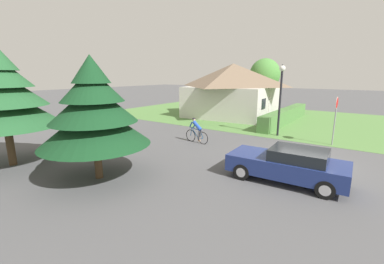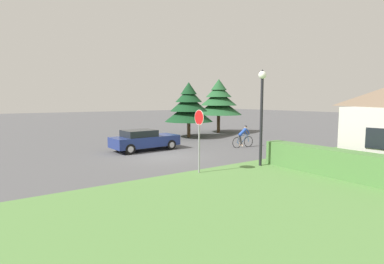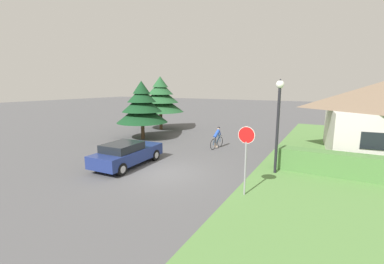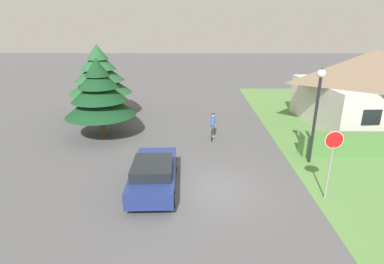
{
  "view_description": "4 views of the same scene",
  "coord_description": "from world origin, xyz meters",
  "views": [
    {
      "loc": [
        -12.31,
        -2.39,
        4.08
      ],
      "look_at": [
        -2.05,
        4.91,
        1.25
      ],
      "focal_mm": 24.0,
      "sensor_mm": 36.0,
      "label": 1
    },
    {
      "loc": [
        15.07,
        -8.49,
        3.26
      ],
      "look_at": [
        -0.87,
        2.69,
        1.18
      ],
      "focal_mm": 28.0,
      "sensor_mm": 36.0,
      "label": 2
    },
    {
      "loc": [
        7.3,
        -10.35,
        4.4
      ],
      "look_at": [
        -1.04,
        4.91,
        1.26
      ],
      "focal_mm": 24.0,
      "sensor_mm": 36.0,
      "label": 3
    },
    {
      "loc": [
        -0.7,
        -11.18,
        6.47
      ],
      "look_at": [
        -0.95,
        3.52,
        1.32
      ],
      "focal_mm": 28.0,
      "sensor_mm": 36.0,
      "label": 4
    }
  ],
  "objects": [
    {
      "name": "ground_plane",
      "position": [
        0.0,
        0.0,
        0.0
      ],
      "size": [
        140.0,
        140.0,
        0.0
      ],
      "primitive_type": "plane",
      "color": "#515154"
    },
    {
      "name": "conifer_tall_far",
      "position": [
        -7.93,
        10.9,
        3.17
      ],
      "size": [
        4.63,
        4.63,
        5.34
      ],
      "color": "#4C3823",
      "rests_on": "ground"
    },
    {
      "name": "stop_sign",
      "position": [
        4.44,
        -0.65,
        1.99
      ],
      "size": [
        0.68,
        0.07,
        2.84
      ],
      "rotation": [
        0.0,
        0.0,
        3.11
      ],
      "color": "gray",
      "rests_on": "ground"
    },
    {
      "name": "street_lamp",
      "position": [
        5.0,
        2.74,
        3.19
      ],
      "size": [
        0.39,
        0.39,
        4.74
      ],
      "color": "black",
      "rests_on": "ground"
    },
    {
      "name": "conifer_tall_near",
      "position": [
        -6.55,
        6.32,
        2.71
      ],
      "size": [
        4.21,
        4.21,
        4.81
      ],
      "color": "#4C3823",
      "rests_on": "ground"
    },
    {
      "name": "cyclist",
      "position": [
        0.26,
        6.19,
        0.72
      ],
      "size": [
        0.44,
        1.75,
        1.53
      ],
      "rotation": [
        0.0,
        0.0,
        1.46
      ],
      "color": "black",
      "rests_on": "ground"
    },
    {
      "name": "sedan_left_lane",
      "position": [
        -2.5,
        0.02,
        0.69
      ],
      "size": [
        2.01,
        4.44,
        1.36
      ],
      "rotation": [
        0.0,
        0.0,
        1.62
      ],
      "color": "navy",
      "rests_on": "ground"
    }
  ]
}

